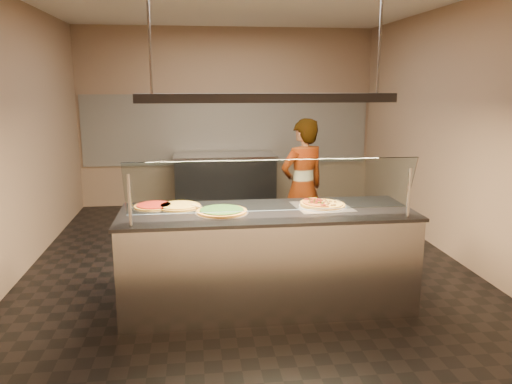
{
  "coord_description": "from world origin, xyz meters",
  "views": [
    {
      "loc": [
        -0.59,
        -5.63,
        2.07
      ],
      "look_at": [
        0.01,
        -0.83,
        1.02
      ],
      "focal_mm": 35.0,
      "sensor_mm": 36.0,
      "label": 1
    }
  ],
  "objects": [
    {
      "name": "half_pizza_pepperoni",
      "position": [
        0.51,
        -1.15,
        0.96
      ],
      "size": [
        0.25,
        0.43,
        0.05
      ],
      "color": "#A06A24",
      "rests_on": "perforated_tray"
    },
    {
      "name": "sneeze_guard",
      "position": [
        0.07,
        -1.56,
        1.23
      ],
      "size": [
        2.46,
        0.18,
        0.54
      ],
      "color": "#B7B7BC",
      "rests_on": "serving_counter"
    },
    {
      "name": "ground",
      "position": [
        0.0,
        0.0,
        -0.01
      ],
      "size": [
        5.0,
        6.0,
        0.02
      ],
      "primitive_type": "cube",
      "color": "black",
      "rests_on": "ground"
    },
    {
      "name": "prep_table",
      "position": [
        -0.09,
        2.55,
        0.47
      ],
      "size": [
        1.68,
        0.74,
        0.93
      ],
      "color": "#303035",
      "rests_on": "ground"
    },
    {
      "name": "lamp_rod_right",
      "position": [
        1.07,
        -1.22,
        2.5
      ],
      "size": [
        0.02,
        0.02,
        1.01
      ],
      "primitive_type": "cylinder",
      "color": "#B7B7BC",
      "rests_on": "ceiling"
    },
    {
      "name": "half_pizza_sausage",
      "position": [
        0.71,
        -1.15,
        0.96
      ],
      "size": [
        0.24,
        0.43,
        0.04
      ],
      "color": "#A06A24",
      "rests_on": "perforated_tray"
    },
    {
      "name": "pizza_cheese",
      "position": [
        -0.74,
        -1.01,
        0.94
      ],
      "size": [
        0.43,
        0.43,
        0.03
      ],
      "color": "silver",
      "rests_on": "serving_counter"
    },
    {
      "name": "perforated_tray",
      "position": [
        0.61,
        -1.15,
        0.94
      ],
      "size": [
        0.54,
        0.54,
        0.01
      ],
      "color": "silver",
      "rests_on": "serving_counter"
    },
    {
      "name": "wall_left",
      "position": [
        -2.51,
        0.0,
        1.5
      ],
      "size": [
        0.02,
        6.0,
        3.0
      ],
      "primitive_type": "cube",
      "color": "#94785F",
      "rests_on": "ground"
    },
    {
      "name": "pizza_tomato",
      "position": [
        -0.98,
        -0.97,
        0.94
      ],
      "size": [
        0.4,
        0.4,
        0.03
      ],
      "color": "silver",
      "rests_on": "serving_counter"
    },
    {
      "name": "wall_front",
      "position": [
        0.0,
        -3.01,
        1.5
      ],
      "size": [
        5.0,
        0.02,
        3.0
      ],
      "primitive_type": "cube",
      "color": "#94785F",
      "rests_on": "ground"
    },
    {
      "name": "lamp_rod_left",
      "position": [
        -0.93,
        -1.22,
        2.5
      ],
      "size": [
        0.02,
        0.02,
        1.01
      ],
      "primitive_type": "cylinder",
      "color": "#B7B7BC",
      "rests_on": "ceiling"
    },
    {
      "name": "serving_counter",
      "position": [
        0.07,
        -1.22,
        0.47
      ],
      "size": [
        2.7,
        0.94,
        0.93
      ],
      "color": "#B7B7BC",
      "rests_on": "ground"
    },
    {
      "name": "wall_right",
      "position": [
        2.51,
        0.0,
        1.5
      ],
      "size": [
        0.02,
        6.0,
        3.0
      ],
      "primitive_type": "cube",
      "color": "#94785F",
      "rests_on": "ground"
    },
    {
      "name": "pizza_spinach",
      "position": [
        -0.35,
        -1.26,
        0.95
      ],
      "size": [
        0.49,
        0.49,
        0.03
      ],
      "color": "silver",
      "rests_on": "serving_counter"
    },
    {
      "name": "heat_lamp_housing",
      "position": [
        0.07,
        -1.22,
        1.95
      ],
      "size": [
        2.3,
        0.18,
        0.08
      ],
      "primitive_type": "cube",
      "color": "#303035",
      "rests_on": "ceiling"
    },
    {
      "name": "tile_band",
      "position": [
        0.0,
        2.98,
        1.3
      ],
      "size": [
        4.9,
        0.02,
        1.2
      ],
      "primitive_type": "cube",
      "color": "silver",
      "rests_on": "wall_back"
    },
    {
      "name": "pizza_spatula",
      "position": [
        -0.52,
        -1.11,
        0.96
      ],
      "size": [
        0.28,
        0.17,
        0.02
      ],
      "color": "#B7B7BC",
      "rests_on": "pizza_spinach"
    },
    {
      "name": "worker",
      "position": [
        0.72,
        0.22,
        0.84
      ],
      "size": [
        0.72,
        0.61,
        1.67
      ],
      "primitive_type": "imported",
      "rotation": [
        0.0,
        0.0,
        3.55
      ],
      "color": "#282731",
      "rests_on": "ground"
    },
    {
      "name": "wall_back",
      "position": [
        0.0,
        3.01,
        1.5
      ],
      "size": [
        5.0,
        0.02,
        3.0
      ],
      "primitive_type": "cube",
      "color": "#94785F",
      "rests_on": "ground"
    }
  ]
}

